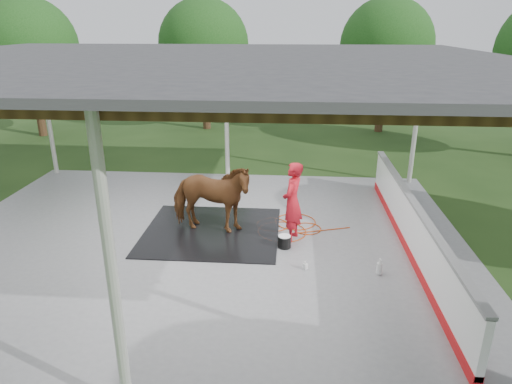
# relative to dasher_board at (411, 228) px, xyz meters

# --- Properties ---
(ground) EXTENTS (100.00, 100.00, 0.00)m
(ground) POSITION_rel_dasher_board_xyz_m (-4.60, 0.00, -0.59)
(ground) COLOR #1E3814
(concrete_slab) EXTENTS (12.00, 10.00, 0.05)m
(concrete_slab) POSITION_rel_dasher_board_xyz_m (-4.60, 0.00, -0.57)
(concrete_slab) COLOR slate
(concrete_slab) RESTS_ON ground
(pavilion_structure) EXTENTS (12.60, 10.60, 4.05)m
(pavilion_structure) POSITION_rel_dasher_board_xyz_m (-4.60, -0.00, 3.37)
(pavilion_structure) COLOR beige
(pavilion_structure) RESTS_ON ground
(dasher_board) EXTENTS (0.16, 8.00, 1.15)m
(dasher_board) POSITION_rel_dasher_board_xyz_m (0.00, 0.00, 0.00)
(dasher_board) COLOR red
(dasher_board) RESTS_ON concrete_slab
(tree_belt) EXTENTS (28.00, 28.00, 5.80)m
(tree_belt) POSITION_rel_dasher_board_xyz_m (-4.30, 0.90, 3.20)
(tree_belt) COLOR #382314
(tree_belt) RESTS_ON ground
(rubber_mat) EXTENTS (3.16, 2.96, 0.02)m
(rubber_mat) POSITION_rel_dasher_board_xyz_m (-4.43, 0.63, -0.53)
(rubber_mat) COLOR black
(rubber_mat) RESTS_ON concrete_slab
(horse) EXTENTS (2.10, 1.17, 1.68)m
(horse) POSITION_rel_dasher_board_xyz_m (-4.43, 0.63, 0.32)
(horse) COLOR brown
(horse) RESTS_ON rubber_mat
(handler) EXTENTS (0.63, 0.77, 1.82)m
(handler) POSITION_rel_dasher_board_xyz_m (-2.54, 0.39, 0.37)
(handler) COLOR red
(handler) RESTS_ON concrete_slab
(wash_bucket) EXTENTS (0.30, 0.30, 0.28)m
(wash_bucket) POSITION_rel_dasher_board_xyz_m (-2.70, -0.04, -0.40)
(wash_bucket) COLOR black
(wash_bucket) RESTS_ON concrete_slab
(soap_bottle_a) EXTENTS (0.15, 0.15, 0.34)m
(soap_bottle_a) POSITION_rel_dasher_board_xyz_m (-0.81, -1.05, -0.37)
(soap_bottle_a) COLOR silver
(soap_bottle_a) RESTS_ON concrete_slab
(soap_bottle_b) EXTENTS (0.12, 0.12, 0.18)m
(soap_bottle_b) POSITION_rel_dasher_board_xyz_m (-2.25, -0.96, -0.45)
(soap_bottle_b) COLOR #338CD8
(soap_bottle_b) RESTS_ON concrete_slab
(hose_coil) EXTENTS (2.28, 1.70, 0.02)m
(hose_coil) POSITION_rel_dasher_board_xyz_m (-2.63, 1.01, -0.53)
(hose_coil) COLOR #B03B0C
(hose_coil) RESTS_ON concrete_slab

